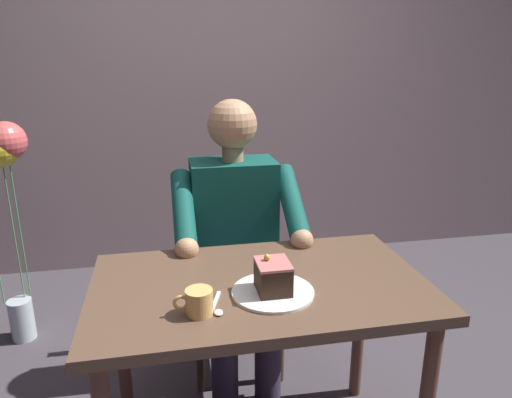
{
  "coord_description": "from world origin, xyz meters",
  "views": [
    {
      "loc": [
        0.28,
        1.34,
        1.43
      ],
      "look_at": [
        -0.01,
        -0.1,
        0.97
      ],
      "focal_mm": 32.84,
      "sensor_mm": 36.0,
      "label": 1
    }
  ],
  "objects_px": {
    "coffee_cup": "(198,301)",
    "dessert_spoon": "(217,307)",
    "dining_table": "(260,308)",
    "chair": "(231,258)",
    "cake_slice": "(273,276)",
    "seated_person": "(237,243)"
  },
  "relations": [
    {
      "from": "coffee_cup",
      "to": "dessert_spoon",
      "type": "relative_size",
      "value": 0.8
    },
    {
      "from": "dining_table",
      "to": "coffee_cup",
      "type": "bearing_deg",
      "value": 37.14
    },
    {
      "from": "chair",
      "to": "dessert_spoon",
      "type": "relative_size",
      "value": 6.42
    },
    {
      "from": "chair",
      "to": "coffee_cup",
      "type": "height_order",
      "value": "chair"
    },
    {
      "from": "chair",
      "to": "cake_slice",
      "type": "bearing_deg",
      "value": 91.79
    },
    {
      "from": "dining_table",
      "to": "dessert_spoon",
      "type": "xyz_separation_m",
      "value": [
        0.16,
        0.14,
        0.1
      ]
    },
    {
      "from": "cake_slice",
      "to": "dining_table",
      "type": "bearing_deg",
      "value": -74.45
    },
    {
      "from": "dining_table",
      "to": "chair",
      "type": "distance_m",
      "value": 0.67
    },
    {
      "from": "chair",
      "to": "coffee_cup",
      "type": "xyz_separation_m",
      "value": [
        0.21,
        0.82,
        0.25
      ]
    },
    {
      "from": "dining_table",
      "to": "seated_person",
      "type": "xyz_separation_m",
      "value": [
        -0.0,
        -0.49,
        0.03
      ]
    },
    {
      "from": "cake_slice",
      "to": "dessert_spoon",
      "type": "bearing_deg",
      "value": 16.84
    },
    {
      "from": "seated_person",
      "to": "dessert_spoon",
      "type": "xyz_separation_m",
      "value": [
        0.16,
        0.63,
        0.07
      ]
    },
    {
      "from": "dining_table",
      "to": "cake_slice",
      "type": "height_order",
      "value": "cake_slice"
    },
    {
      "from": "seated_person",
      "to": "coffee_cup",
      "type": "bearing_deg",
      "value": 72.05
    },
    {
      "from": "coffee_cup",
      "to": "dessert_spoon",
      "type": "bearing_deg",
      "value": -159.02
    },
    {
      "from": "chair",
      "to": "seated_person",
      "type": "distance_m",
      "value": 0.23
    },
    {
      "from": "chair",
      "to": "cake_slice",
      "type": "relative_size",
      "value": 7.73
    },
    {
      "from": "dining_table",
      "to": "dessert_spoon",
      "type": "height_order",
      "value": "dessert_spoon"
    },
    {
      "from": "chair",
      "to": "coffee_cup",
      "type": "distance_m",
      "value": 0.88
    },
    {
      "from": "seated_person",
      "to": "dessert_spoon",
      "type": "bearing_deg",
      "value": 76.08
    },
    {
      "from": "cake_slice",
      "to": "coffee_cup",
      "type": "distance_m",
      "value": 0.25
    },
    {
      "from": "chair",
      "to": "seated_person",
      "type": "height_order",
      "value": "seated_person"
    }
  ]
}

